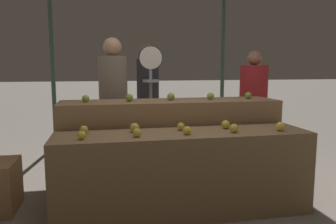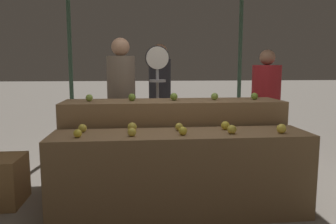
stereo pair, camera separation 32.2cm
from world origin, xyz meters
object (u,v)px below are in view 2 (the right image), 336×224
object	(u,v)px
produce_scale	(157,82)
person_vendor_at_scale	(121,96)
person_customer_left	(266,100)
person_customer_right	(160,91)

from	to	relation	value
produce_scale	person_vendor_at_scale	size ratio (longest dim) A/B	0.94
person_customer_left	person_customer_right	size ratio (longest dim) A/B	0.94
person_customer_left	person_vendor_at_scale	bearing A→B (deg)	8.91
produce_scale	person_customer_left	bearing A→B (deg)	12.95
person_vendor_at_scale	person_customer_right	bearing A→B (deg)	-122.39
person_customer_right	produce_scale	bearing A→B (deg)	93.13
produce_scale	person_customer_right	distance (m)	1.01
person_customer_left	produce_scale	bearing A→B (deg)	16.77
produce_scale	person_customer_left	distance (m)	1.59
produce_scale	person_vendor_at_scale	xyz separation A→B (m)	(-0.45, 0.18, -0.19)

